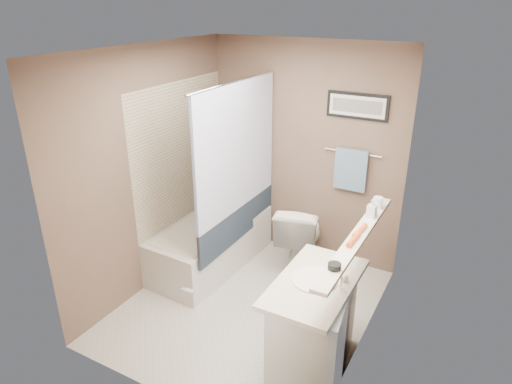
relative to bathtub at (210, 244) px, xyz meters
The scene contains 33 objects.
ground 0.92m from the bathtub, 31.73° to the right, with size 2.50×2.50×0.00m, color beige.
ceiling 2.31m from the bathtub, 31.73° to the right, with size 2.20×2.50×0.04m, color silver.
wall_back 1.43m from the bathtub, 45.62° to the left, with size 2.20×0.04×2.40m, color brown.
wall_front 2.08m from the bathtub, 66.12° to the right, with size 2.20×0.04×2.40m, color brown.
wall_left 1.11m from the bathtub, 125.44° to the right, with size 0.04×2.50×2.40m, color brown.
wall_right 2.11m from the bathtub, 14.22° to the right, with size 0.04×2.50×2.40m, color brown.
tile_surround 0.83m from the bathtub, behind, with size 0.02×1.55×2.00m, color beige.
curtain_rod 1.83m from the bathtub, ahead, with size 0.02×0.02×1.55m, color silver.
curtain_upper 1.20m from the bathtub, ahead, with size 0.03×1.45×1.28m, color white.
curtain_lower 0.48m from the bathtub, ahead, with size 0.03×1.45×0.36m, color #222F40.
mirror 2.37m from the bathtub, 18.45° to the right, with size 0.02×1.60×1.00m, color silver.
shelf 2.07m from the bathtub, 18.97° to the right, with size 0.12×1.60×0.03m, color silver.
towel_bar 1.83m from the bathtub, 30.02° to the left, with size 0.02×0.02×0.60m, color silver.
towel 1.73m from the bathtub, 29.36° to the left, with size 0.34×0.05×0.44m, color #95BBD9.
art_frame 2.15m from the bathtub, 30.58° to the left, with size 0.62×0.03×0.26m, color black.
art_mat 2.14m from the bathtub, 30.12° to the left, with size 0.56×0.00×0.20m, color white.
art_image 2.14m from the bathtub, 30.02° to the left, with size 0.50×0.00×0.13m, color #595959.
door 2.27m from the bathtub, 52.69° to the right, with size 0.80×0.02×2.00m, color silver.
door_handle 2.06m from the bathtub, 59.61° to the right, with size 0.02×0.02×0.10m, color silver.
bathtub is the anchor object (origin of this frame).
tub_rim 0.25m from the bathtub, behind, with size 0.56×1.36×0.02m, color beige.
toilet 1.00m from the bathtub, 24.46° to the left, with size 0.44×0.77×0.79m, color silver.
vanity 1.86m from the bathtub, 30.25° to the right, with size 0.50×0.90×0.80m, color silver.
countertop 1.93m from the bathtub, 30.40° to the right, with size 0.54×0.96×0.04m, color beige.
sink_basin 1.93m from the bathtub, 30.56° to the right, with size 0.34×0.34×0.01m, color white.
faucet_spout 2.11m from the bathtub, 27.66° to the right, with size 0.02×0.02×0.10m, color white.
faucet_knob 2.06m from the bathtub, 25.08° to the right, with size 0.05×0.05×0.05m, color silver.
candle_bowl_near 2.29m from the bathtub, 32.24° to the right, with size 0.09×0.09×0.04m, color black.
hair_brush_front 2.12m from the bathtub, 21.78° to the right, with size 0.04×0.04×0.22m, color #C84B1C.
hair_brush_back 2.07m from the bathtub, 17.35° to the right, with size 0.04×0.04×0.22m, color orange.
pink_comb 2.04m from the bathtub, 15.11° to the right, with size 0.03×0.16×0.01m, color #CC7C98.
glass_jar 2.01m from the bathtub, ahead, with size 0.08×0.08×0.10m, color white.
soap_bottle 2.03m from the bathtub, ahead, with size 0.07×0.07×0.16m, color #999999.
Camera 1 is at (1.81, -3.17, 2.77)m, focal length 32.00 mm.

